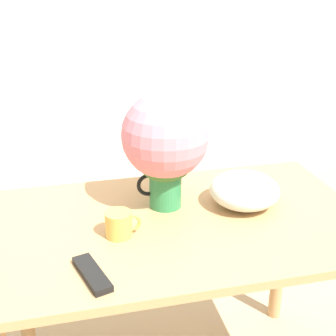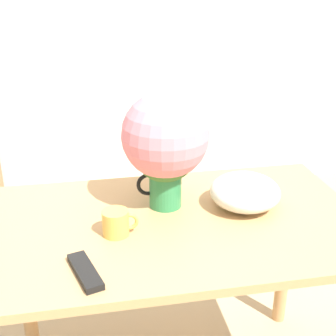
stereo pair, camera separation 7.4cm
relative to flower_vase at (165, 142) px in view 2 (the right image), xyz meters
name	(u,v)px [view 2 (the right image)]	position (x,y,z in m)	size (l,w,h in m)	color
wall_back	(102,14)	(-0.10, 1.79, 0.26)	(8.00, 0.05, 2.60)	silver
table	(177,251)	(0.02, -0.11, -0.37)	(1.28, 0.77, 0.80)	tan
flower_vase	(165,142)	(0.00, 0.00, 0.00)	(0.30, 0.30, 0.42)	#2D844C
coffee_mug	(116,223)	(-0.19, -0.17, -0.20)	(0.12, 0.09, 0.08)	gold
white_bowl	(245,192)	(0.28, -0.06, -0.18)	(0.25, 0.25, 0.12)	silver
remote_control	(85,271)	(-0.30, -0.36, -0.23)	(0.10, 0.19, 0.02)	black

